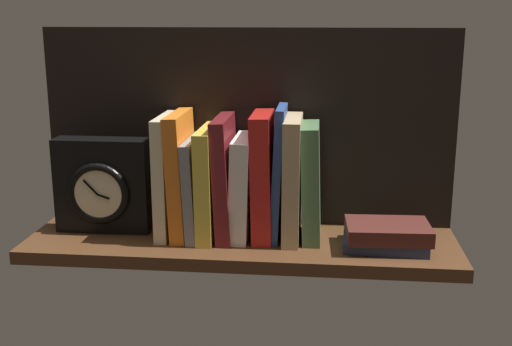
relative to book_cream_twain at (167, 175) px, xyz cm
name	(u,v)px	position (x,y,z in cm)	size (l,w,h in cm)	color
ground_plane	(241,244)	(14.95, -2.10, -13.07)	(83.57, 23.34, 2.50)	#4C2D19
back_panel	(248,128)	(14.95, 8.97, 8.22)	(83.57, 1.20, 40.07)	black
book_cream_twain	(167,175)	(0.00, 0.00, 0.00)	(2.41, 14.77, 23.64)	beige
book_orange_pandolfini	(181,174)	(2.92, 0.00, 0.28)	(2.83, 15.42, 24.20)	orange
book_gray_chess	(195,187)	(5.61, 0.00, -2.18)	(1.95, 16.26, 19.28)	gray
book_yellow_seinlanguage	(209,182)	(8.40, 0.00, -1.12)	(3.04, 16.74, 21.40)	gold
book_maroon_dawkins	(225,177)	(11.61, 0.00, -0.07)	(2.79, 15.65, 23.50)	maroon
book_white_catcher	(243,187)	(15.07, 0.00, -1.96)	(3.53, 14.08, 19.73)	silver
book_red_requiem	(263,176)	(19.01, 0.00, 0.36)	(3.73, 13.76, 24.36)	red
book_blue_modern	(278,173)	(21.98, 0.00, 1.05)	(1.62, 12.03, 25.75)	#2D4C8E
book_tan_shortstories	(292,178)	(24.68, 0.00, 0.03)	(3.18, 15.08, 23.70)	tan
book_green_romantic	(311,182)	(28.26, 0.00, -0.61)	(3.37, 12.30, 22.43)	#476B44
framed_clock	(103,186)	(-13.12, -0.15, -2.53)	(18.83, 6.57, 18.83)	black
book_stack_side	(387,236)	(42.64, -4.32, -9.40)	(16.24, 12.20, 4.88)	#232D4C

